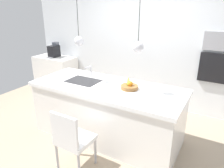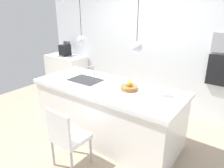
{
  "view_description": "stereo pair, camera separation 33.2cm",
  "coord_description": "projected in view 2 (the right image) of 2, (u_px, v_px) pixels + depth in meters",
  "views": [
    {
      "loc": [
        1.65,
        -2.7,
        2.15
      ],
      "look_at": [
        0.1,
        0.0,
        0.98
      ],
      "focal_mm": 33.67,
      "sensor_mm": 36.0,
      "label": 1
    },
    {
      "loc": [
        1.93,
        -2.52,
        2.15
      ],
      "look_at": [
        0.1,
        0.0,
        0.98
      ],
      "focal_mm": 33.67,
      "sensor_mm": 36.0,
      "label": 2
    }
  ],
  "objects": [
    {
      "name": "floor",
      "position": [
        107.0,
        135.0,
        3.72
      ],
      "size": [
        6.6,
        6.6,
        0.0
      ],
      "primitive_type": "plane",
      "color": "tan",
      "rests_on": "ground"
    },
    {
      "name": "back_wall",
      "position": [
        153.0,
        48.0,
        4.52
      ],
      "size": [
        6.0,
        0.1,
        2.6
      ],
      "primitive_type": "cube",
      "color": "white",
      "rests_on": "ground"
    },
    {
      "name": "chair_near",
      "position": [
        67.0,
        136.0,
        2.82
      ],
      "size": [
        0.44,
        0.43,
        0.91
      ],
      "color": "white",
      "rests_on": "ground"
    },
    {
      "name": "sink_basin",
      "position": [
        85.0,
        80.0,
        3.65
      ],
      "size": [
        0.56,
        0.4,
        0.02
      ],
      "primitive_type": "cube",
      "color": "#2D2D30",
      "rests_on": "kitchen_island"
    },
    {
      "name": "fruit_bowl",
      "position": [
        129.0,
        87.0,
        3.22
      ],
      "size": [
        0.27,
        0.27,
        0.16
      ],
      "color": "#9E6B38",
      "rests_on": "kitchen_island"
    },
    {
      "name": "coffee_machine",
      "position": [
        65.0,
        50.0,
        5.65
      ],
      "size": [
        0.2,
        0.35,
        0.38
      ],
      "color": "black",
      "rests_on": "side_counter"
    },
    {
      "name": "faucet",
      "position": [
        93.0,
        69.0,
        3.76
      ],
      "size": [
        0.02,
        0.17,
        0.22
      ],
      "color": "silver",
      "rests_on": "kitchen_island"
    },
    {
      "name": "pendant_light_right",
      "position": [
        137.0,
        47.0,
        2.87
      ],
      "size": [
        0.15,
        0.15,
        0.75
      ],
      "color": "silver"
    },
    {
      "name": "pendant_light_left",
      "position": [
        82.0,
        40.0,
        3.44
      ],
      "size": [
        0.15,
        0.15,
        0.75
      ],
      "color": "silver"
    },
    {
      "name": "kitchen_island",
      "position": [
        107.0,
        111.0,
        3.56
      ],
      "size": [
        2.49,
        1.03,
        0.93
      ],
      "color": "white",
      "rests_on": "ground"
    },
    {
      "name": "side_counter",
      "position": [
        67.0,
        71.0,
        5.86
      ],
      "size": [
        1.1,
        0.6,
        0.87
      ],
      "primitive_type": "cube",
      "color": "white",
      "rests_on": "ground"
    },
    {
      "name": "oven",
      "position": [
        224.0,
        71.0,
        3.76
      ],
      "size": [
        0.56,
        0.08,
        0.56
      ],
      "primitive_type": "cube",
      "color": "black",
      "rests_on": "back_wall"
    }
  ]
}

